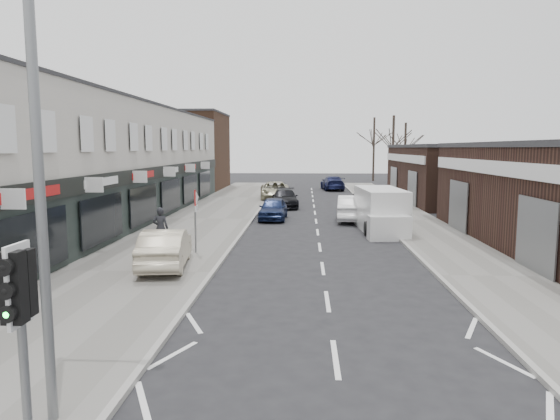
# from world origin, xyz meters

# --- Properties ---
(ground) EXTENTS (160.00, 160.00, 0.00)m
(ground) POSITION_xyz_m (0.00, 0.00, 0.00)
(ground) COLOR black
(ground) RESTS_ON ground
(pavement_left) EXTENTS (5.50, 64.00, 0.12)m
(pavement_left) POSITION_xyz_m (-6.75, 22.00, 0.06)
(pavement_left) COLOR slate
(pavement_left) RESTS_ON ground
(pavement_right) EXTENTS (3.50, 64.00, 0.12)m
(pavement_right) POSITION_xyz_m (5.75, 22.00, 0.06)
(pavement_right) COLOR slate
(pavement_right) RESTS_ON ground
(shop_terrace_left) EXTENTS (8.00, 41.00, 7.10)m
(shop_terrace_left) POSITION_xyz_m (-13.50, 19.50, 3.55)
(shop_terrace_left) COLOR beige
(shop_terrace_left) RESTS_ON ground
(brick_block_far) EXTENTS (8.00, 10.00, 8.00)m
(brick_block_far) POSITION_xyz_m (-13.50, 45.00, 4.00)
(brick_block_far) COLOR #4A2E1F
(brick_block_far) RESTS_ON ground
(right_unit_far) EXTENTS (10.00, 16.00, 4.50)m
(right_unit_far) POSITION_xyz_m (12.50, 34.00, 2.25)
(right_unit_far) COLOR #341F17
(right_unit_far) RESTS_ON ground
(tree_far_a) EXTENTS (3.60, 3.60, 8.00)m
(tree_far_a) POSITION_xyz_m (9.00, 48.00, 0.00)
(tree_far_a) COLOR #382D26
(tree_far_a) RESTS_ON ground
(tree_far_b) EXTENTS (3.60, 3.60, 7.50)m
(tree_far_b) POSITION_xyz_m (11.50, 54.00, 0.00)
(tree_far_b) COLOR #382D26
(tree_far_b) RESTS_ON ground
(tree_far_c) EXTENTS (3.60, 3.60, 8.50)m
(tree_far_c) POSITION_xyz_m (8.50, 60.00, 0.00)
(tree_far_c) COLOR #382D26
(tree_far_c) RESTS_ON ground
(traffic_light) EXTENTS (0.28, 0.60, 3.10)m
(traffic_light) POSITION_xyz_m (-4.40, -2.02, 2.41)
(traffic_light) COLOR slate
(traffic_light) RESTS_ON pavement_left
(street_lamp) EXTENTS (2.23, 0.22, 8.00)m
(street_lamp) POSITION_xyz_m (-4.53, -0.80, 4.62)
(street_lamp) COLOR slate
(street_lamp) RESTS_ON pavement_left
(warning_sign) EXTENTS (0.12, 0.80, 2.70)m
(warning_sign) POSITION_xyz_m (-5.16, 12.00, 2.20)
(warning_sign) COLOR slate
(warning_sign) RESTS_ON pavement_left
(white_van) EXTENTS (2.39, 5.99, 2.28)m
(white_van) POSITION_xyz_m (3.40, 18.58, 1.08)
(white_van) COLOR silver
(white_van) RESTS_ON ground
(sedan_on_pavement) EXTENTS (2.07, 4.47, 1.42)m
(sedan_on_pavement) POSITION_xyz_m (-5.74, 9.44, 0.83)
(sedan_on_pavement) COLOR #BAAE95
(sedan_on_pavement) RESTS_ON pavement_left
(pedestrian) EXTENTS (0.70, 0.50, 1.82)m
(pedestrian) POSITION_xyz_m (-6.86, 12.65, 1.03)
(pedestrian) COLOR black
(pedestrian) RESTS_ON pavement_left
(parked_car_left_a) EXTENTS (1.72, 4.08, 1.38)m
(parked_car_left_a) POSITION_xyz_m (-2.67, 22.61, 0.69)
(parked_car_left_a) COLOR #162247
(parked_car_left_a) RESTS_ON ground
(parked_car_left_b) EXTENTS (2.25, 4.81, 1.36)m
(parked_car_left_b) POSITION_xyz_m (-2.20, 29.10, 0.68)
(parked_car_left_b) COLOR black
(parked_car_left_b) RESTS_ON ground
(parked_car_left_c) EXTENTS (3.04, 5.75, 1.54)m
(parked_car_left_c) POSITION_xyz_m (-3.26, 34.68, 0.77)
(parked_car_left_c) COLOR #A39E82
(parked_car_left_c) RESTS_ON ground
(parked_car_right_a) EXTENTS (2.09, 4.90, 1.57)m
(parked_car_right_a) POSITION_xyz_m (2.20, 22.38, 0.78)
(parked_car_right_a) COLOR white
(parked_car_right_a) RESTS_ON ground
(parked_car_right_b) EXTENTS (2.02, 4.86, 1.65)m
(parked_car_right_b) POSITION_xyz_m (3.36, 26.13, 0.82)
(parked_car_right_b) COLOR black
(parked_car_right_b) RESTS_ON ground
(parked_car_right_c) EXTENTS (2.54, 5.32, 1.49)m
(parked_car_right_c) POSITION_xyz_m (2.20, 44.88, 0.75)
(parked_car_right_c) COLOR #12173B
(parked_car_right_c) RESTS_ON ground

